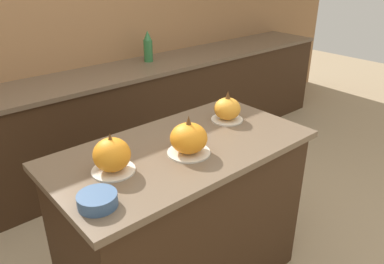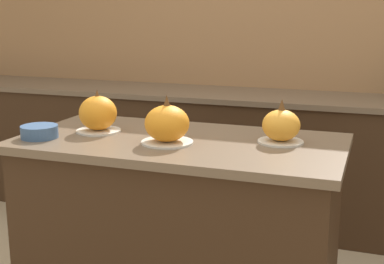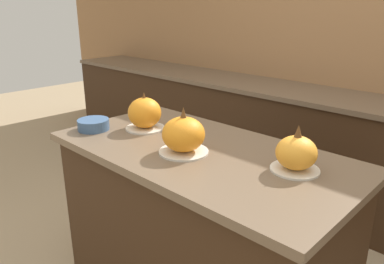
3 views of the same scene
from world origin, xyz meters
TOP-DOWN VIEW (x-y plane):
  - wall_back at (0.00, 1.81)m, footprint 8.00×0.06m
  - kitchen_island at (0.00, 0.00)m, footprint 1.34×0.69m
  - back_counter at (0.00, 1.48)m, footprint 6.00×0.60m
  - pumpkin_cake_left at (-0.39, 0.01)m, footprint 0.19×0.19m
  - pumpkin_cake_center at (-0.02, -0.08)m, footprint 0.21×0.21m
  - pumpkin_cake_right at (0.40, 0.08)m, footprint 0.18×0.18m
  - mixing_bowl at (-0.56, -0.17)m, footprint 0.15×0.15m

SIDE VIEW (x-z plane):
  - back_counter at x=0.00m, z-range 0.00..0.90m
  - kitchen_island at x=0.00m, z-range 0.00..0.93m
  - mixing_bowl at x=-0.56m, z-range 0.93..0.98m
  - pumpkin_cake_right at x=0.40m, z-range 0.91..1.09m
  - pumpkin_cake_center at x=-0.02m, z-range 0.91..1.10m
  - pumpkin_cake_left at x=-0.39m, z-range 0.91..1.10m
  - wall_back at x=0.00m, z-range 0.00..2.50m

